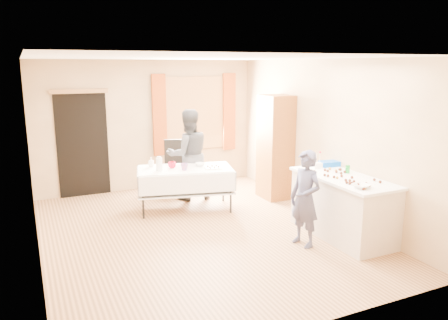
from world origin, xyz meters
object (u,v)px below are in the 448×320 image
chair (175,178)px  girl (305,199)px  cabinet (275,147)px  woman (189,155)px  party_table (185,185)px  counter (343,206)px

chair → girl: size_ratio=0.78×
chair → cabinet: bearing=-7.6°
girl → woman: woman is taller
cabinet → party_table: 1.88m
counter → chair: size_ratio=1.59×
cabinet → party_table: bearing=179.5°
counter → woman: (-1.43, 2.69, 0.40)m
party_table → girl: bearing=-51.7°
cabinet → counter: size_ratio=1.16×
counter → woman: 3.07m
party_table → cabinet: bearing=13.2°
chair → woman: size_ratio=0.62×
cabinet → woman: size_ratio=1.15×
counter → girl: (-0.72, -0.05, 0.23)m
woman → party_table: bearing=69.3°
chair → counter: bearing=-39.4°
party_table → woman: (0.28, 0.58, 0.41)m
woman → counter: bearing=122.9°
cabinet → counter: bearing=-92.7°
party_table → chair: (0.15, 1.00, -0.13)m
chair → woman: (0.14, -0.42, 0.54)m
party_table → woman: bearing=78.0°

